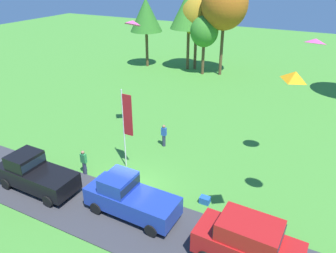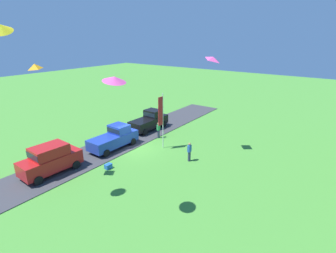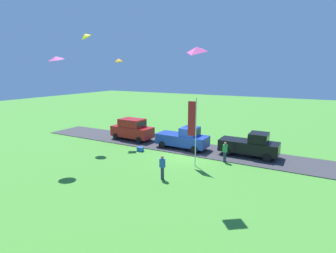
% 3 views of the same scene
% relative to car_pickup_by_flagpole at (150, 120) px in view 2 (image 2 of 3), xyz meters
% --- Properties ---
extents(ground_plane, '(120.00, 120.00, 0.00)m').
position_rel_car_pickup_by_flagpole_xyz_m(ground_plane, '(5.17, 2.42, -1.11)').
color(ground_plane, '#478E33').
extents(pavement_strip, '(36.00, 4.40, 0.06)m').
position_rel_car_pickup_by_flagpole_xyz_m(pavement_strip, '(5.17, 0.21, -1.08)').
color(pavement_strip, '#38383D').
rests_on(pavement_strip, ground).
extents(car_pickup_by_flagpole, '(5.02, 2.08, 2.14)m').
position_rel_car_pickup_by_flagpole_xyz_m(car_pickup_by_flagpole, '(0.00, 0.00, 0.00)').
color(car_pickup_by_flagpole, black).
rests_on(car_pickup_by_flagpole, ground).
extents(car_pickup_near_entrance, '(5.04, 2.13, 2.14)m').
position_rel_car_pickup_by_flagpole_xyz_m(car_pickup_near_entrance, '(6.11, 0.70, 0.00)').
color(car_pickup_near_entrance, '#1E389E').
rests_on(car_pickup_near_entrance, ground).
extents(car_suv_mid_row, '(4.67, 2.18, 2.28)m').
position_rel_car_pickup_by_flagpole_xyz_m(car_suv_mid_row, '(12.50, 0.30, 0.19)').
color(car_suv_mid_row, red).
rests_on(car_suv_mid_row, ground).
extents(person_beside_suv, '(0.36, 0.24, 1.71)m').
position_rel_car_pickup_by_flagpole_xyz_m(person_beside_suv, '(1.57, 2.48, -0.23)').
color(person_beside_suv, '#2D334C').
rests_on(person_beside_suv, ground).
extents(person_on_lawn, '(0.36, 0.24, 1.71)m').
position_rel_car_pickup_by_flagpole_xyz_m(person_on_lawn, '(4.31, 7.99, -0.23)').
color(person_on_lawn, '#2D334C').
rests_on(person_on_lawn, ground).
extents(flag_banner, '(0.71, 0.08, 5.38)m').
position_rel_car_pickup_by_flagpole_xyz_m(flag_banner, '(3.60, 4.44, 2.30)').
color(flag_banner, silver).
rests_on(flag_banner, ground).
extents(cooler_box, '(0.56, 0.40, 0.40)m').
position_rel_car_pickup_by_flagpole_xyz_m(cooler_box, '(9.37, 3.32, -0.91)').
color(cooler_box, blue).
rests_on(cooler_box, ground).
extents(kite_diamond_high_left, '(1.04, 1.17, 0.59)m').
position_rel_car_pickup_by_flagpole_xyz_m(kite_diamond_high_left, '(1.76, 8.49, 7.43)').
color(kite_diamond_high_left, '#EA4C9E').
extents(kite_delta_mid_center, '(1.53, 1.53, 0.82)m').
position_rel_car_pickup_by_flagpole_xyz_m(kite_delta_mid_center, '(15.50, 3.31, 9.61)').
color(kite_delta_mid_center, yellow).
extents(kite_diamond_topmost, '(0.88, 0.89, 0.43)m').
position_rel_car_pickup_by_flagpole_xyz_m(kite_diamond_topmost, '(13.11, 1.38, 7.34)').
color(kite_diamond_topmost, orange).
extents(kite_delta_high_right, '(1.35, 1.38, 0.50)m').
position_rel_car_pickup_by_flagpole_xyz_m(kite_delta_high_right, '(13.11, 8.81, 7.21)').
color(kite_delta_high_right, '#EA4C9E').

